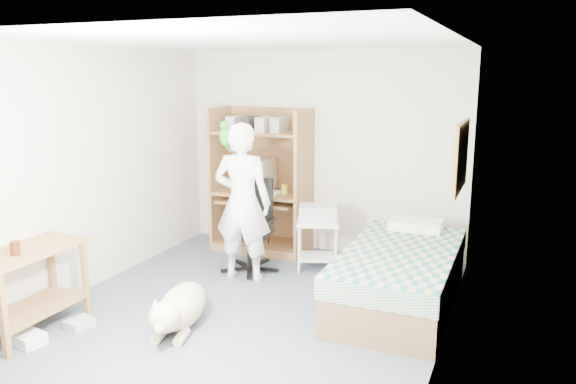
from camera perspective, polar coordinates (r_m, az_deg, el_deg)
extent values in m
plane|color=#485262|center=(5.57, -3.68, -11.57)|extent=(4.00, 4.00, 0.00)
cube|color=beige|center=(7.02, 3.48, 4.01)|extent=(3.60, 0.02, 2.50)
cube|color=beige|center=(4.69, 16.21, -0.48)|extent=(0.02, 4.00, 2.50)
cube|color=beige|center=(6.21, -18.91, 2.32)|extent=(0.02, 4.00, 2.50)
cube|color=white|center=(5.11, -4.07, 15.06)|extent=(3.60, 4.00, 0.02)
cube|color=brown|center=(7.33, -6.83, 1.52)|extent=(0.04, 0.60, 1.80)
cube|color=brown|center=(6.84, 1.66, 0.84)|extent=(0.04, 0.60, 1.80)
cube|color=brown|center=(7.32, -1.76, 1.59)|extent=(1.20, 0.02, 1.80)
cube|color=brown|center=(7.10, -2.72, -0.08)|extent=(1.12, 0.60, 0.04)
cube|color=brown|center=(7.05, -2.99, -1.00)|extent=(1.00, 0.50, 0.03)
cube|color=brown|center=(6.98, -2.78, 6.04)|extent=(1.12, 0.55, 0.03)
cube|color=brown|center=(7.27, -2.67, -5.40)|extent=(1.12, 0.60, 0.10)
cube|color=brown|center=(5.64, 11.20, -9.49)|extent=(1.00, 2.00, 0.36)
cube|color=#2B6F73|center=(5.54, 11.32, -6.80)|extent=(1.02, 2.02, 0.20)
cube|color=white|center=(6.26, 12.86, -3.35)|extent=(0.55, 0.35, 0.12)
cube|color=brown|center=(5.32, -25.06, -5.48)|extent=(0.50, 1.00, 0.04)
cube|color=brown|center=(5.03, -26.94, -11.27)|extent=(0.05, 0.05, 0.70)
cube|color=brown|center=(5.87, -22.81, -7.61)|extent=(0.05, 0.05, 0.70)
cube|color=brown|center=(5.60, -19.90, -8.32)|extent=(0.05, 0.05, 0.70)
cube|color=brown|center=(5.49, -24.56, -10.77)|extent=(0.46, 0.92, 0.03)
cube|color=brown|center=(5.54, 17.20, 3.43)|extent=(0.03, 0.90, 0.60)
cube|color=brown|center=(5.50, 17.37, 6.62)|extent=(0.04, 0.94, 0.04)
cube|color=brown|center=(5.59, 16.97, 0.29)|extent=(0.04, 0.94, 0.04)
cylinder|color=black|center=(6.50, -3.89, -7.66)|extent=(0.59, 0.59, 0.06)
cylinder|color=black|center=(6.44, -3.91, -6.11)|extent=(0.06, 0.06, 0.39)
cube|color=black|center=(6.37, -3.94, -4.11)|extent=(0.50, 0.50, 0.08)
cube|color=black|center=(6.50, -3.31, -0.85)|extent=(0.41, 0.11, 0.54)
cube|color=black|center=(6.42, -6.01, -2.67)|extent=(0.07, 0.30, 0.04)
cube|color=black|center=(6.26, -1.86, -3.00)|extent=(0.07, 0.30, 0.04)
imported|color=white|center=(6.04, -4.64, -1.07)|extent=(0.67, 0.48, 1.73)
ellipsoid|color=#1E9415|center=(6.03, -6.36, 5.61)|extent=(0.13, 0.13, 0.20)
sphere|color=#1E9415|center=(5.98, -6.53, 6.78)|extent=(0.09, 0.09, 0.09)
cone|color=#E25B14|center=(5.94, -6.70, 6.74)|extent=(0.04, 0.04, 0.04)
cylinder|color=#1E9415|center=(6.09, -6.16, 4.57)|extent=(0.05, 0.14, 0.12)
ellipsoid|color=#D0B38B|center=(5.23, -10.67, -11.29)|extent=(0.55, 0.85, 0.35)
sphere|color=#D0B38B|center=(4.82, -12.43, -12.32)|extent=(0.26, 0.26, 0.26)
cone|color=#D0B38B|center=(4.78, -13.34, -11.03)|extent=(0.08, 0.08, 0.10)
cone|color=#D0B38B|center=(4.73, -11.84, -11.18)|extent=(0.08, 0.08, 0.10)
ellipsoid|color=#D0B38B|center=(4.75, -12.88, -13.32)|extent=(0.12, 0.16, 0.09)
cylinder|color=#D0B38B|center=(5.62, -9.26, -10.28)|extent=(0.13, 0.26, 0.13)
cube|color=white|center=(6.42, 3.05, -3.12)|extent=(0.57, 0.51, 0.04)
cube|color=white|center=(6.54, 3.01, -6.58)|extent=(0.52, 0.47, 0.03)
cylinder|color=white|center=(6.42, 0.77, -5.65)|extent=(0.03, 0.03, 0.55)
cylinder|color=white|center=(6.29, 4.33, -6.09)|extent=(0.03, 0.03, 0.55)
cylinder|color=white|center=(6.71, 1.81, -4.88)|extent=(0.03, 0.03, 0.55)
cylinder|color=white|center=(6.58, 5.23, -5.27)|extent=(0.03, 0.03, 0.55)
cube|color=#B2B3AD|center=(6.39, 3.06, -2.17)|extent=(0.50, 0.44, 0.18)
cube|color=beige|center=(7.14, -3.32, 1.82)|extent=(0.41, 0.43, 0.39)
cube|color=navy|center=(6.95, -4.07, 1.53)|extent=(0.33, 0.02, 0.26)
cube|color=beige|center=(7.02, -3.33, -0.81)|extent=(0.46, 0.18, 0.03)
cylinder|color=yellow|center=(6.90, -0.34, 0.26)|extent=(0.08, 0.08, 0.12)
cylinder|color=#421D0A|center=(5.17, -25.99, -5.14)|extent=(0.08, 0.08, 0.12)
cube|color=white|center=(5.30, -24.84, -13.40)|extent=(0.29, 0.25, 0.10)
cube|color=#AAA9A5|center=(5.45, -20.41, -12.42)|extent=(0.22, 0.25, 0.08)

